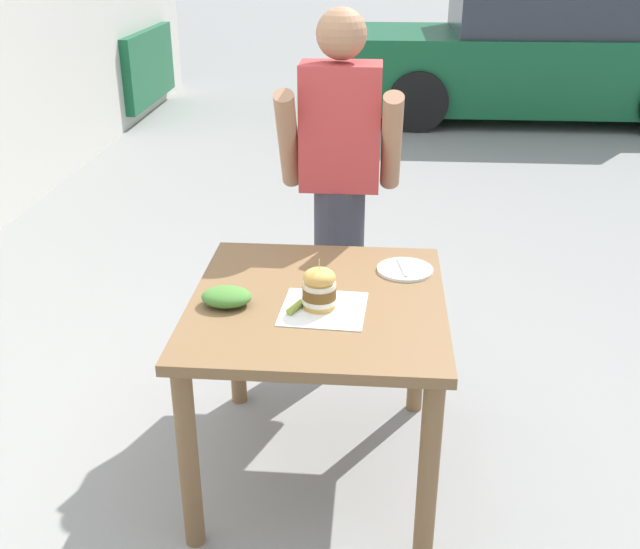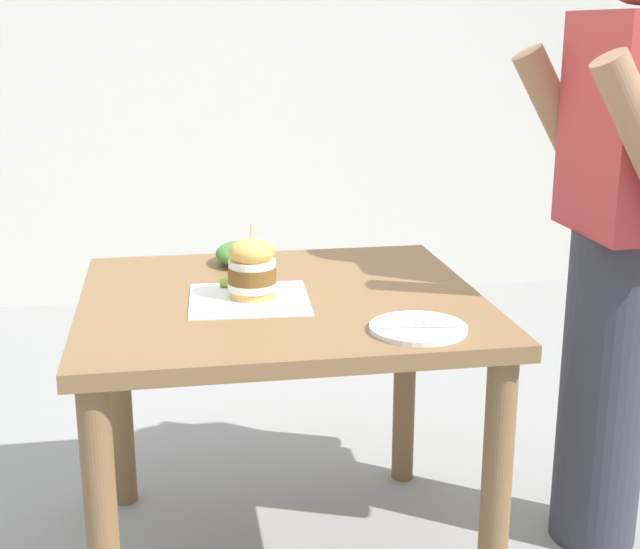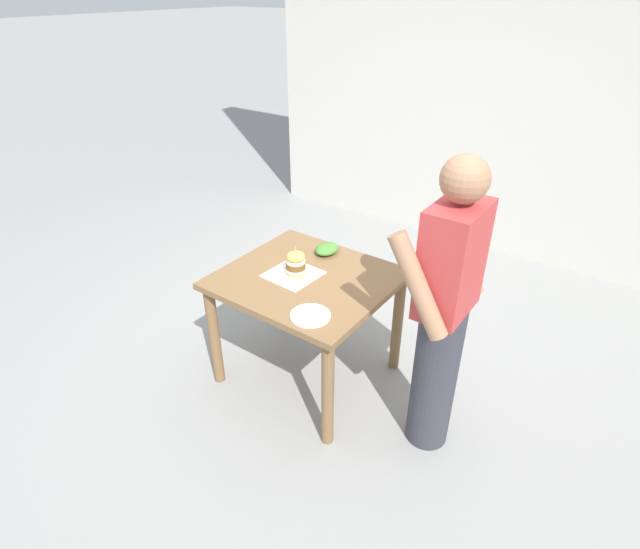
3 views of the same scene
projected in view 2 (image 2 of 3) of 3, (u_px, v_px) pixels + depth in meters
The scene contains 7 objects.
patio_table at pixel (282, 342), 2.29m from camera, with size 0.92×1.00×0.76m.
serving_paper at pixel (249, 299), 2.21m from camera, with size 0.29×0.29×0.00m, color white.
sandwich at pixel (252, 268), 2.21m from camera, with size 0.12×0.12×0.19m.
pickle_spear at pixel (237, 284), 2.30m from camera, with size 0.02×0.02×0.09m, color #8EA83D.
side_plate_with_forks at pixel (418, 328), 1.99m from camera, with size 0.22×0.22×0.02m.
side_salad at pixel (240, 254), 2.54m from camera, with size 0.18×0.14×0.06m, color #477F33.
diner_across_table at pixel (617, 238), 2.34m from camera, with size 0.55×0.35×1.69m.
Camera 2 is at (2.14, -0.27, 1.42)m, focal length 50.00 mm.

